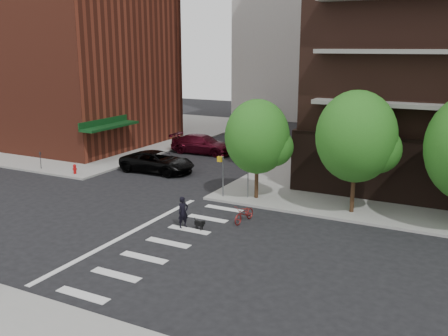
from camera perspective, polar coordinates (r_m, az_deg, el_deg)
The scene contains 15 objects.
ground at distance 26.72m, azimuth -11.80°, elevation -7.24°, with size 120.00×120.00×0.00m, color black.
sidewalk_nw at distance 59.59m, azimuth -16.00°, elevation 4.19°, with size 31.00×33.00×0.15m, color gray.
crosswalk at distance 25.45m, azimuth -7.89°, elevation -8.14°, with size 3.85×13.00×0.01m.
midrise_nw at distance 53.18m, azimuth -18.86°, elevation 13.81°, with size 21.40×15.50×20.00m.
tree_a at distance 30.66m, azimuth 3.82°, elevation 3.59°, with size 4.00×4.00×5.90m.
tree_b at distance 28.75m, azimuth 14.87°, elevation 3.49°, with size 4.50×4.50×6.65m.
pedestrian_signal at distance 31.30m, azimuth 0.50°, elevation -0.27°, with size 2.18×0.67×2.60m.
fire_hydrant at distance 38.86m, azimuth -16.69°, elevation -0.05°, with size 0.24×0.24×0.73m.
parking_meter at distance 41.25m, azimuth -20.25°, elevation 1.03°, with size 0.10×0.08×1.32m.
parked_car_black at distance 38.57m, azimuth -7.62°, elevation 0.70°, with size 5.83×2.69×1.62m, color black.
parked_car_maroon at distance 44.97m, azimuth -2.48°, elevation 2.74°, with size 5.88×2.39×1.71m, color #480B18.
parked_car_silver at distance 46.52m, azimuth -2.99°, elevation 2.93°, with size 4.34×1.51×1.43m, color #B3B5BB.
scooter at distance 27.51m, azimuth 2.34°, elevation -5.23°, with size 0.66×1.89×0.99m, color maroon.
dog_walker at distance 26.67m, azimuth -4.69°, elevation -5.07°, with size 0.41×0.62×1.71m, color black.
dog at distance 26.44m, azimuth -2.79°, elevation -6.38°, with size 0.67×0.31×0.55m.
Camera 1 is at (16.02, -19.18, 9.45)m, focal length 40.00 mm.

